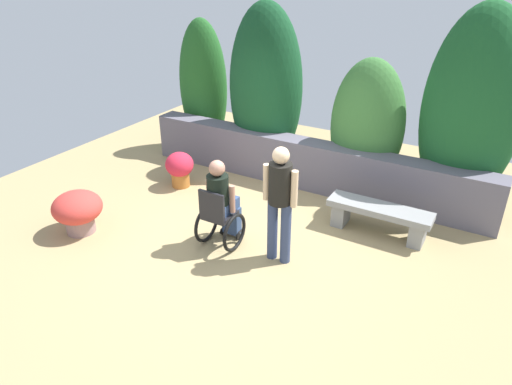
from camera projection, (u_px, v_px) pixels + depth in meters
ground_plane at (246, 241)px, 6.85m from camera, size 10.24×10.24×0.00m
stone_retaining_wall at (307, 164)px, 8.28m from camera, size 6.37×0.43×0.85m
hedge_backdrop at (337, 102)px, 8.08m from camera, size 6.38×1.17×3.21m
stone_bench at (379, 215)px, 6.91m from camera, size 1.53×0.41×0.45m
person_in_wheelchair at (221, 206)px, 6.50m from camera, size 0.53×0.66×1.33m
person_standing_companion at (280, 198)px, 6.01m from camera, size 0.49×0.30×1.65m
flower_pot_purple_near at (78, 210)px, 6.92m from camera, size 0.73×0.73×0.65m
flower_pot_terracotta_by_wall at (180, 168)px, 8.30m from camera, size 0.50×0.50×0.64m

